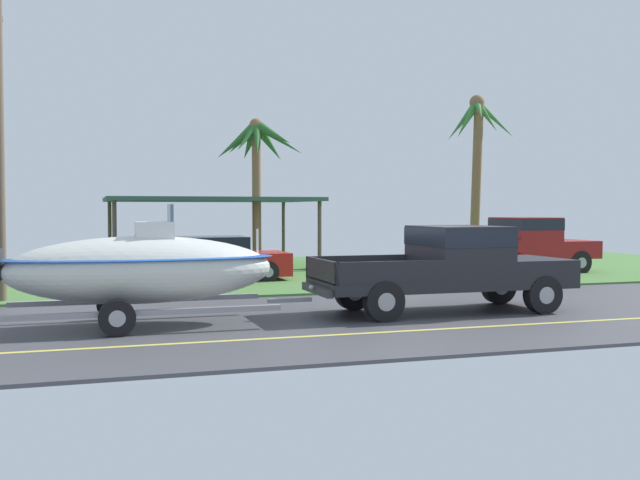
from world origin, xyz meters
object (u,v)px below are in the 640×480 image
Objects in this scene: parked_pickup_background at (524,242)px; palm_tree_near_left at (476,142)px; carport_awning at (209,201)px; pickup_truck_towing at (457,264)px; palm_tree_mid at (257,151)px; boat_on_trailer at (140,269)px; parked_sedan_near at (207,260)px.

parked_pickup_background is 6.08m from palm_tree_near_left.
carport_awning is 1.09× the size of palm_tree_near_left.
palm_tree_mid reaches higher than pickup_truck_towing.
pickup_truck_towing is 0.77× the size of carport_awning.
parked_pickup_background is at bearing 29.99° from boat_on_trailer.
palm_tree_near_left is at bearing 9.17° from palm_tree_mid.
palm_tree_near_left is 9.55m from palm_tree_mid.
pickup_truck_towing is at bearing -121.10° from palm_tree_near_left.
parked_pickup_background reaches higher than pickup_truck_towing.
parked_sedan_near is 0.64× the size of carport_awning.
pickup_truck_towing is 0.94× the size of boat_on_trailer.
carport_awning reaches higher than pickup_truck_towing.
parked_pickup_background is (6.72, 7.72, 0.03)m from pickup_truck_towing.
parked_pickup_background is 0.84× the size of palm_tree_near_left.
pickup_truck_towing is 1.08× the size of palm_tree_mid.
palm_tree_near_left is at bearing 20.87° from parked_sedan_near.
parked_sedan_near is (2.51, 7.93, -0.41)m from boat_on_trailer.
pickup_truck_towing is at bearing -131.05° from parked_pickup_background.
pickup_truck_towing is 0.84× the size of palm_tree_near_left.
parked_pickup_background is at bearing 48.95° from pickup_truck_towing.
parked_sedan_near is 5.08m from palm_tree_mid.
palm_tree_mid is at bearing -170.83° from palm_tree_near_left.
parked_pickup_background is at bearing -98.98° from palm_tree_near_left.
palm_tree_mid reaches higher than boat_on_trailer.
carport_awning is (-10.00, 5.11, 1.45)m from parked_pickup_background.
carport_awning reaches higher than parked_sedan_near.
boat_on_trailer is 13.34m from carport_awning.
pickup_truck_towing is at bearing -75.67° from carport_awning.
palm_tree_near_left is at bearing 41.21° from boat_on_trailer.
palm_tree_near_left is at bearing 58.90° from pickup_truck_towing.
palm_tree_near_left reaches higher than parked_sedan_near.
parked_sedan_near is at bearing 72.44° from boat_on_trailer.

